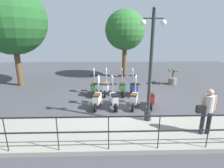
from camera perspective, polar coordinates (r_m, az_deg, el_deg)
ground_plane at (r=9.31m, az=3.13°, el=-5.65°), size 28.00×28.00×0.00m
promenade_walkway at (r=6.46m, az=5.52°, el=-15.30°), size 2.20×20.00×0.15m
fence_railing at (r=5.15m, az=7.22°, el=-13.41°), size 0.04×16.03×1.07m
lamp_post_near at (r=6.59m, az=12.35°, el=3.02°), size 0.26×0.90×4.16m
pedestrian_with_bag at (r=6.56m, az=28.66°, el=-6.99°), size 0.32×0.65×1.59m
tree_large at (r=13.34m, az=-29.96°, el=17.64°), size 4.38×4.38×6.49m
tree_distant at (r=14.20m, az=4.25°, el=17.09°), size 3.09×3.09×5.30m
potted_palm at (r=13.04m, az=19.18°, el=1.82°), size 1.06×0.66×1.05m
scooter_near_0 at (r=8.58m, az=12.48°, el=-4.48°), size 1.23×0.45×1.54m
scooter_near_1 at (r=8.37m, az=7.28°, el=-4.74°), size 1.20×0.55×1.54m
scooter_near_2 at (r=8.27m, az=0.58°, el=-4.86°), size 1.22×0.48×1.54m
scooter_near_3 at (r=8.30m, az=-4.80°, el=-4.84°), size 1.22×0.48×1.54m
scooter_far_0 at (r=10.05m, az=7.13°, el=-1.19°), size 1.23×0.46×1.54m
scooter_far_1 at (r=10.07m, az=3.38°, el=-1.07°), size 1.23×0.44×1.54m
scooter_far_2 at (r=10.09m, az=-2.03°, el=-1.02°), size 1.23×0.45×1.54m
scooter_far_3 at (r=10.09m, az=-5.99°, el=-1.10°), size 1.23×0.44×1.54m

